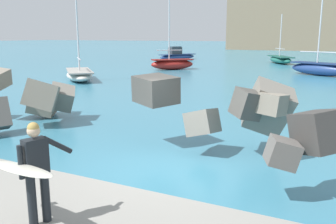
# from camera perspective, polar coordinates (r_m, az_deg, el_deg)

# --- Properties ---
(ground_plane) EXTENTS (400.00, 400.00, 0.00)m
(ground_plane) POSITION_cam_1_polar(r_m,az_deg,el_deg) (9.42, 0.28, -9.10)
(ground_plane) COLOR teal
(breakwater_jetty) EXTENTS (30.39, 5.90, 2.60)m
(breakwater_jetty) POSITION_cam_1_polar(r_m,az_deg,el_deg) (9.89, 17.34, -1.65)
(breakwater_jetty) COLOR gray
(breakwater_jetty) RESTS_ON ground
(surfer_with_board) EXTENTS (2.10, 1.44, 1.78)m
(surfer_with_board) POSITION_cam_1_polar(r_m,az_deg,el_deg) (6.36, -20.73, -8.19)
(surfer_with_board) COLOR black
(surfer_with_board) RESTS_ON walkway_path
(boat_near_left) EXTENTS (3.98, 6.25, 1.87)m
(boat_near_left) POSITION_cam_1_polar(r_m,az_deg,el_deg) (51.99, 1.45, 8.86)
(boat_near_left) COLOR navy
(boat_near_left) RESTS_ON ground
(boat_near_centre) EXTENTS (4.38, 6.20, 5.90)m
(boat_near_centre) POSITION_cam_1_polar(r_m,az_deg,el_deg) (47.06, 17.23, 7.90)
(boat_near_centre) COLOR #1E6656
(boat_near_centre) RESTS_ON ground
(boat_near_right) EXTENTS (4.22, 4.21, 7.42)m
(boat_near_right) POSITION_cam_1_polar(r_m,az_deg,el_deg) (36.78, 0.67, 7.61)
(boat_near_right) COLOR maroon
(boat_near_right) RESTS_ON ground
(boat_mid_left) EXTENTS (5.10, 5.17, 7.94)m
(boat_mid_left) POSITION_cam_1_polar(r_m,az_deg,el_deg) (28.72, -13.76, 5.79)
(boat_mid_left) COLOR beige
(boat_mid_left) RESTS_ON ground
(boat_mid_right) EXTENTS (5.75, 3.81, 6.70)m
(boat_mid_right) POSITION_cam_1_polar(r_m,az_deg,el_deg) (33.93, 22.94, 6.32)
(boat_mid_right) COLOR navy
(boat_mid_right) RESTS_ON ground
(mooring_buoy_inner) EXTENTS (0.44, 0.44, 0.44)m
(mooring_buoy_inner) POSITION_cam_1_polar(r_m,az_deg,el_deg) (44.61, -0.96, 7.88)
(mooring_buoy_inner) COLOR yellow
(mooring_buoy_inner) RESTS_ON ground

